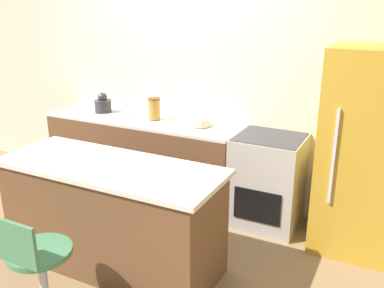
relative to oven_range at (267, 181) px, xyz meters
name	(u,v)px	position (x,y,z in m)	size (l,w,h in m)	color
ground_plane	(155,212)	(-1.10, -0.31, -0.45)	(14.00, 14.00, 0.00)	#8E704C
wall_back	(183,80)	(-1.10, 0.32, 0.85)	(8.00, 0.06, 2.60)	beige
back_counter	(144,158)	(-1.43, 0.00, 0.00)	(2.20, 0.59, 0.91)	brown
kitchen_island	(113,215)	(-0.92, -1.25, 0.00)	(1.84, 0.72, 0.90)	brown
oven_range	(267,181)	(0.00, 0.00, 0.00)	(0.64, 0.60, 0.91)	#B7B2A8
refrigerator	(363,153)	(0.83, -0.04, 0.44)	(0.69, 0.69, 1.78)	gold
stool_chair	(38,270)	(-0.97, -2.01, -0.06)	(0.44, 0.44, 0.84)	#B7B7BC
kettle	(103,104)	(-1.98, 0.04, 0.54)	(0.19, 0.19, 0.22)	#333338
mixing_bowl	(200,122)	(-0.75, 0.04, 0.49)	(0.21, 0.21, 0.07)	beige
canister_jar	(154,108)	(-1.29, 0.04, 0.57)	(0.13, 0.13, 0.23)	#B77F33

